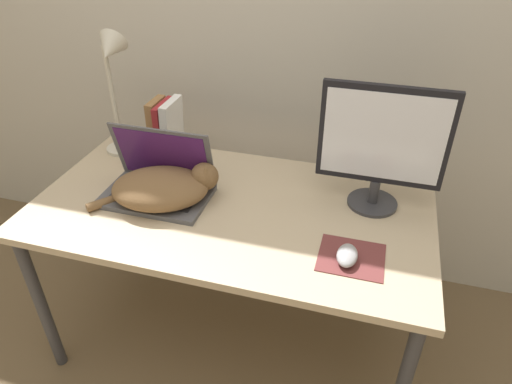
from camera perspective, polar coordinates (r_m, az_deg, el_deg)
The scene contains 8 objects.
desk at distance 1.67m, azimuth -3.08°, elevation -3.51°, with size 1.41×0.76×0.70m.
laptop at distance 1.69m, azimuth -12.12°, elevation 1.06°, with size 0.38×0.24×0.25m.
cat at distance 1.65m, azimuth -11.41°, elevation 0.59°, with size 0.43×0.34×0.14m.
external_monitor at distance 1.56m, azimuth 15.48°, elevation 5.72°, with size 0.42×0.18×0.44m.
mousepad at distance 1.44m, azimuth 11.83°, elevation -7.99°, with size 0.20×0.18×0.00m.
computer_mouse at distance 1.41m, azimuth 11.32°, elevation -7.77°, with size 0.06×0.10×0.04m.
book_row at distance 1.93m, azimuth -11.24°, elevation 7.80°, with size 0.10×0.16×0.24m.
desk_lamp at distance 1.88m, azimuth -17.54°, elevation 14.03°, with size 0.17×0.17×0.52m.
Camera 1 is at (0.45, -0.87, 1.64)m, focal length 32.00 mm.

